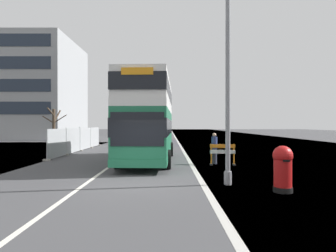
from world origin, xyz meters
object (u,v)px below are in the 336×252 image
Objects in this scene: roadworks_barrier at (221,152)px; pedestrian_at_kerb at (213,148)px; car_receding_far at (137,133)px; car_receding_mid at (161,134)px; car_far_side at (160,132)px; red_pillar_postbox at (281,167)px; car_oncoming_near at (159,136)px; lamppost_foreground at (226,65)px; double_decker_bus at (148,119)px.

roadworks_barrier is 0.69m from pedestrian_at_kerb.
roadworks_barrier is at bearing -75.81° from car_receding_far.
car_far_side is at bearing 92.28° from car_receding_mid.
car_far_side is at bearing 96.43° from roadworks_barrier.
car_receding_mid is 1.13× the size of car_receding_far.
car_receding_mid reaches higher than roadworks_barrier.
red_pillar_postbox is 0.39× the size of car_receding_far.
roadworks_barrier is (-0.80, 6.51, -0.13)m from red_pillar_postbox.
car_receding_mid is at bearing 88.91° from car_oncoming_near.
pedestrian_at_kerb reaches higher than roadworks_barrier.
pedestrian_at_kerb is (4.04, -38.65, -0.09)m from car_far_side.
car_receding_far is (-3.84, 14.92, -0.02)m from car_oncoming_near.
car_receding_mid is (0.15, 7.92, 0.03)m from car_oncoming_near.
car_oncoming_near reaches higher than red_pillar_postbox.
car_far_side is (-4.42, 39.20, 0.27)m from roadworks_barrier.
lamppost_foreground is 29.49m from car_receding_mid.
red_pillar_postbox is at bearing -58.93° from double_decker_bus.
pedestrian_at_kerb is (7.42, -30.30, -0.08)m from car_receding_far.
car_oncoming_near is (0.29, 14.04, -1.65)m from double_decker_bus.
double_decker_bus is at bearing 156.16° from roadworks_barrier.
lamppost_foreground is (3.45, -7.17, 1.87)m from double_decker_bus.
red_pillar_postbox is 30.69m from car_receding_mid.
car_oncoming_near is 15.41m from car_receding_far.
double_decker_bus reaches higher than car_receding_far.
roadworks_barrier is 0.34× the size of car_far_side.
double_decker_bus reaches higher than car_receding_mid.
car_receding_mid is (-3.01, 29.13, -3.49)m from lamppost_foreground.
car_oncoming_near is (-4.76, 22.42, 0.15)m from red_pillar_postbox.
car_receding_far is at bearing -112.01° from car_far_side.
red_pillar_postbox is at bearing -78.01° from car_oncoming_near.
car_oncoming_near is at bearing 103.11° from pedestrian_at_kerb.
lamppost_foreground reaches higher than red_pillar_postbox.
lamppost_foreground is 6.66× the size of roadworks_barrier.
car_receding_far is at bearing 103.77° from pedestrian_at_kerb.
car_oncoming_near is at bearing -91.09° from car_receding_mid.
lamppost_foreground reaches higher than car_receding_far.
red_pillar_postbox is 22.93m from car_oncoming_near.
car_oncoming_near reaches higher than car_far_side.
lamppost_foreground reaches higher than double_decker_bus.
pedestrian_at_kerb is at bearing -76.89° from car_oncoming_near.
pedestrian_at_kerb is at bearing 99.50° from red_pillar_postbox.
red_pillar_postbox is 0.37× the size of car_far_side.
car_oncoming_near is 0.89× the size of car_receding_mid.
pedestrian_at_kerb reaches higher than red_pillar_postbox.
red_pillar_postbox is 6.56m from roadworks_barrier.
pedestrian_at_kerb is (-1.18, 7.05, 0.05)m from red_pillar_postbox.
red_pillar_postbox is 0.35× the size of car_receding_mid.
red_pillar_postbox is 46.00m from car_far_side.
pedestrian_at_kerb is at bearing -81.62° from car_receding_mid.
double_decker_bus reaches higher than red_pillar_postbox.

